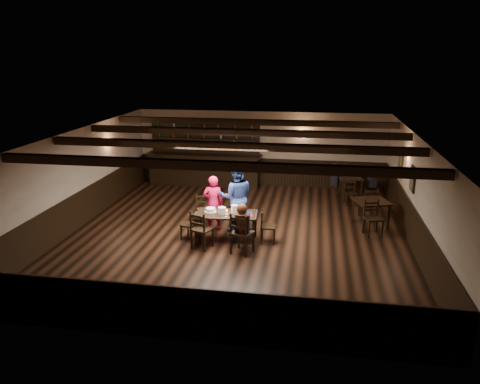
% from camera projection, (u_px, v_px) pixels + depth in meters
% --- Properties ---
extents(ground, '(10.00, 10.00, 0.00)m').
position_uv_depth(ground, '(238.00, 234.00, 12.66)').
color(ground, black).
rests_on(ground, ground).
extents(room_shell, '(9.02, 10.02, 2.71)m').
position_uv_depth(room_shell, '(238.00, 171.00, 12.20)').
color(room_shell, beige).
rests_on(room_shell, ground).
extents(dining_table, '(1.63, 0.89, 0.75)m').
position_uv_depth(dining_table, '(226.00, 216.00, 12.00)').
color(dining_table, black).
rests_on(dining_table, ground).
extents(chair_near_left, '(0.58, 0.57, 0.98)m').
position_uv_depth(chair_near_left, '(200.00, 227.00, 11.52)').
color(chair_near_left, black).
rests_on(chair_near_left, ground).
extents(chair_near_right, '(0.61, 0.60, 1.03)m').
position_uv_depth(chair_near_right, '(240.00, 231.00, 11.21)').
color(chair_near_right, black).
rests_on(chair_near_right, ground).
extents(chair_end_left, '(0.46, 0.47, 0.80)m').
position_uv_depth(chair_end_left, '(191.00, 223.00, 12.15)').
color(chair_end_left, black).
rests_on(chair_end_left, ground).
extents(chair_end_right, '(0.39, 0.41, 0.85)m').
position_uv_depth(chair_end_right, '(265.00, 224.00, 11.98)').
color(chair_end_right, black).
rests_on(chair_end_right, ground).
extents(chair_far_pushed, '(0.52, 0.51, 0.86)m').
position_uv_depth(chair_far_pushed, '(203.00, 206.00, 13.32)').
color(chair_far_pushed, black).
rests_on(chair_far_pushed, ground).
extents(woman_pink, '(0.60, 0.43, 1.54)m').
position_uv_depth(woman_pink, '(213.00, 203.00, 12.75)').
color(woman_pink, '#FF1964').
rests_on(woman_pink, ground).
extents(man_blue, '(1.05, 0.89, 1.91)m').
position_uv_depth(man_blue, '(236.00, 197.00, 12.62)').
color(man_blue, navy).
rests_on(man_blue, ground).
extents(seated_person, '(0.34, 0.51, 0.83)m').
position_uv_depth(seated_person, '(242.00, 221.00, 11.20)').
color(seated_person, black).
rests_on(seated_person, ground).
extents(cake, '(0.31, 0.31, 0.10)m').
position_uv_depth(cake, '(211.00, 210.00, 12.10)').
color(cake, white).
rests_on(cake, dining_table).
extents(plate_stack_a, '(0.19, 0.19, 0.18)m').
position_uv_depth(plate_stack_a, '(222.00, 211.00, 11.90)').
color(plate_stack_a, white).
rests_on(plate_stack_a, dining_table).
extents(plate_stack_b, '(0.18, 0.18, 0.21)m').
position_uv_depth(plate_stack_b, '(235.00, 209.00, 11.99)').
color(plate_stack_b, white).
rests_on(plate_stack_b, dining_table).
extents(tea_light, '(0.05, 0.05, 0.06)m').
position_uv_depth(tea_light, '(227.00, 211.00, 12.08)').
color(tea_light, '#A5A8AD').
rests_on(tea_light, dining_table).
extents(salt_shaker, '(0.04, 0.04, 0.09)m').
position_uv_depth(salt_shaker, '(240.00, 213.00, 11.88)').
color(salt_shaker, silver).
rests_on(salt_shaker, dining_table).
extents(pepper_shaker, '(0.03, 0.03, 0.09)m').
position_uv_depth(pepper_shaker, '(244.00, 213.00, 11.86)').
color(pepper_shaker, '#A5A8AD').
rests_on(pepper_shaker, dining_table).
extents(drink_glass, '(0.06, 0.06, 0.10)m').
position_uv_depth(drink_glass, '(238.00, 210.00, 12.08)').
color(drink_glass, silver).
rests_on(drink_glass, dining_table).
extents(menu_red, '(0.30, 0.23, 0.00)m').
position_uv_depth(menu_red, '(247.00, 215.00, 11.84)').
color(menu_red, maroon).
rests_on(menu_red, dining_table).
extents(menu_blue, '(0.37, 0.30, 0.00)m').
position_uv_depth(menu_blue, '(246.00, 213.00, 12.03)').
color(menu_blue, '#0F104B').
rests_on(menu_blue, dining_table).
extents(bar_counter, '(4.23, 0.70, 2.20)m').
position_uv_depth(bar_counter, '(204.00, 165.00, 17.24)').
color(bar_counter, black).
rests_on(bar_counter, ground).
extents(back_table_a, '(1.12, 1.12, 0.75)m').
position_uv_depth(back_table_a, '(371.00, 204.00, 13.05)').
color(back_table_a, black).
rests_on(back_table_a, ground).
extents(back_table_b, '(0.88, 0.88, 0.75)m').
position_uv_depth(back_table_b, '(350.00, 181.00, 15.46)').
color(back_table_b, black).
rests_on(back_table_b, ground).
extents(bg_patron_left, '(0.29, 0.40, 0.75)m').
position_uv_depth(bg_patron_left, '(335.00, 174.00, 15.53)').
color(bg_patron_left, black).
rests_on(bg_patron_left, ground).
extents(bg_patron_right, '(0.29, 0.38, 0.69)m').
position_uv_depth(bg_patron_right, '(372.00, 176.00, 15.34)').
color(bg_patron_right, black).
rests_on(bg_patron_right, ground).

